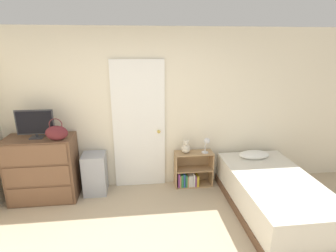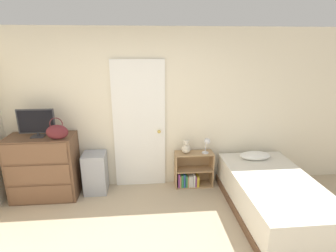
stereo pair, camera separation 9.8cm
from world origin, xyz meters
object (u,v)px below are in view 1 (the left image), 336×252
handbag (57,133)px  teddy_bear (186,147)px  bookshelf (191,173)px  desk_lamp (207,142)px  tv (35,123)px  storage_bin (95,174)px  dresser (43,169)px  bed (273,194)px

handbag → teddy_bear: handbag is taller
bookshelf → desk_lamp: (0.23, -0.04, 0.55)m
handbag → bookshelf: 2.20m
teddy_bear → tv: bearing=-176.6°
bookshelf → storage_bin: bearing=-178.1°
dresser → bookshelf: dresser is taller
bookshelf → teddy_bear: (-0.10, -0.00, 0.47)m
handbag → storage_bin: (0.43, 0.23, -0.78)m
tv → desk_lamp: tv is taller
storage_bin → teddy_bear: (1.46, 0.05, 0.36)m
storage_bin → desk_lamp: bearing=0.3°
bookshelf → desk_lamp: 0.60m
storage_bin → bed: 2.70m
bookshelf → handbag: bearing=-172.1°
storage_bin → bookshelf: storage_bin is taller
handbag → storage_bin: 0.92m
bed → tv: bearing=167.9°
tv → bed: 3.53m
tv → handbag: (0.32, -0.14, -0.10)m
storage_bin → bed: bearing=-17.2°
tv → teddy_bear: bearing=3.4°
desk_lamp → storage_bin: bearing=-179.7°
bookshelf → desk_lamp: bearing=-10.0°
dresser → bed: dresser is taller
handbag → teddy_bear: 1.96m
teddy_bear → desk_lamp: desk_lamp is taller
tv → desk_lamp: (2.55, 0.09, -0.44)m
teddy_bear → desk_lamp: 0.34m
storage_bin → desk_lamp: (1.80, 0.01, 0.45)m
tv → teddy_bear: tv is taller
tv → bed: bearing=-12.1°
tv → bookshelf: bearing=3.3°
desk_lamp → dresser: bearing=-178.0°
handbag → bed: 3.17m
dresser → bookshelf: size_ratio=1.59×
dresser → handbag: 0.70m
dresser → tv: 0.72m
desk_lamp → handbag: bearing=-174.0°
tv → bookshelf: 2.52m
handbag → bookshelf: handbag is taller
dresser → teddy_bear: bearing=3.2°
teddy_bear → bed: 1.46m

